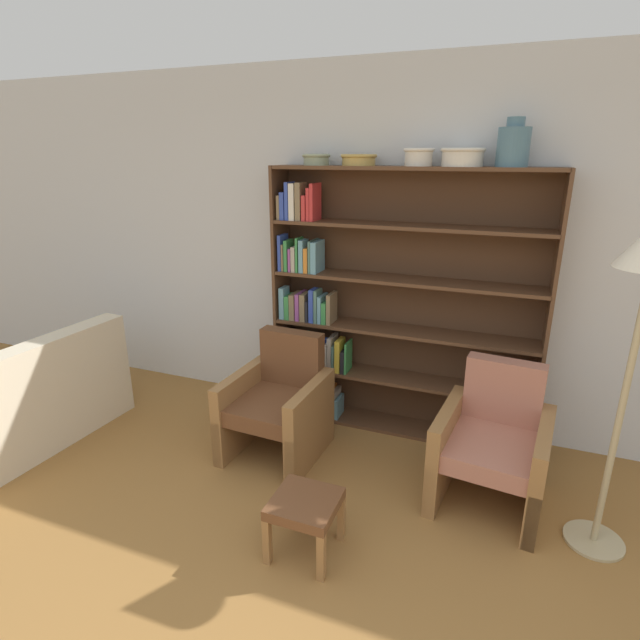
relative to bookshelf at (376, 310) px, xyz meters
The scene contains 11 objects.
wall_back 0.50m from the bookshelf, 39.75° to the left, with size 12.00×0.06×2.75m.
bookshelf is the anchor object (origin of this frame).
bowl_sage 1.20m from the bookshelf, behind, with size 0.21×0.21×0.08m.
bowl_cream 1.11m from the bookshelf, behind, with size 0.26×0.26×0.08m.
bowl_brass 1.15m from the bookshelf, ahead, with size 0.21×0.21×0.12m.
bowl_copper 1.25m from the bookshelf, ahead, with size 0.29×0.29×0.12m.
vase_tall 1.46m from the bookshelf, ahead, with size 0.20×0.20×0.30m.
couch 2.79m from the bookshelf, 151.60° to the right, with size 0.89×1.59×0.84m.
armchair_leather 1.02m from the bookshelf, 129.37° to the right, with size 0.67×0.71×0.86m.
armchair_cushioned 1.29m from the bookshelf, 34.29° to the right, with size 0.71×0.74×0.86m.
footstool 1.66m from the bookshelf, 88.38° to the right, with size 0.35×0.35×0.34m.
Camera 1 is at (0.72, -0.88, 2.09)m, focal length 28.00 mm.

